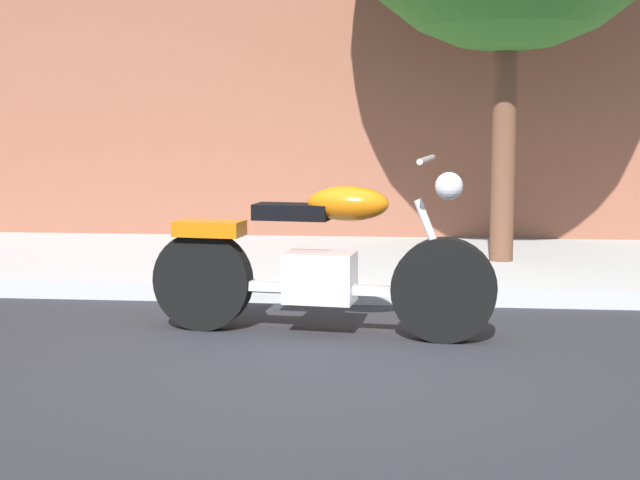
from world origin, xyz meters
name	(u,v)px	position (x,y,z in m)	size (l,w,h in m)	color
ground_plane	(313,361)	(0.00, 0.00, 0.00)	(60.00, 60.00, 0.00)	#28282D
sidewalk	(351,265)	(0.00, 3.19, 0.07)	(18.44, 3.04, 0.14)	#B1B1B1
motorcycle	(320,264)	(-0.03, 0.65, 0.46)	(2.23, 0.72, 1.15)	black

